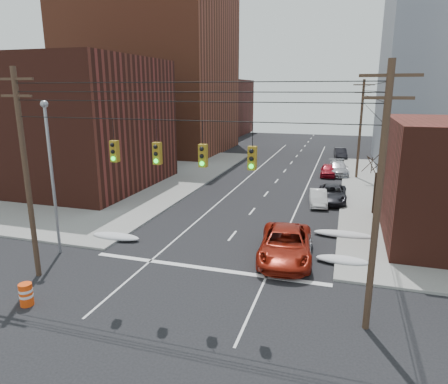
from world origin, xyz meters
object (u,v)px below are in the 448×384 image
Objects in this scene: parked_car_a at (299,243)px; parked_car_c at (332,194)px; parked_car_d at (338,168)px; construction_barrel at (26,294)px; lot_car_c at (112,176)px; parked_car_b at (318,198)px; red_pickup at (285,245)px; lot_car_a at (105,189)px; lot_car_d at (120,173)px; parked_car_f at (340,153)px; parked_car_e at (328,170)px; lot_car_b at (130,173)px.

parked_car_a is 0.75× the size of parked_car_c.
parked_car_d is 4.99× the size of construction_barrel.
parked_car_d is at bearing -65.52° from lot_car_c.
parked_car_b is at bearing -128.66° from parked_car_c.
red_pickup is 1.59× the size of lot_car_a.
parked_car_d is at bearing 88.29° from parked_car_c.
lot_car_d is 26.69m from construction_barrel.
parked_car_c is at bearing 79.64° from parked_car_a.
parked_car_d is (2.30, 26.24, -0.12)m from red_pickup.
parked_car_c is 24.92m from parked_car_f.
parked_car_a reaches higher than parked_car_b.
parked_car_f is (1.28, 26.39, 0.08)m from parked_car_b.
parked_car_c reaches higher than parked_car_e.
lot_car_a is at bearing -168.29° from parked_car_c.
parked_car_d is 1.21× the size of lot_car_d.
red_pickup is at bearing -100.54° from parked_car_f.
red_pickup is 1.56× the size of parked_car_e.
parked_car_c reaches higher than construction_barrel.
parked_car_f reaches higher than construction_barrel.
parked_car_d reaches higher than parked_car_f.
parked_car_f is at bearing -30.78° from lot_car_a.
lot_car_a is at bearing 112.64° from construction_barrel.
red_pickup reaches higher than parked_car_f.
parked_car_f is at bearing 74.58° from construction_barrel.
lot_car_b is 4.73× the size of construction_barrel.
lot_car_d is (-22.00, -9.31, 0.21)m from parked_car_e.
parked_car_e is 13.67m from parked_car_f.
parked_car_b is at bearing -78.48° from lot_car_b.
red_pickup is 20.59m from lot_car_a.
parked_car_d is at bearing 82.49° from parked_car_a.
lot_car_a is 5.47m from lot_car_c.
lot_car_c reaches higher than parked_car_e.
parked_car_c is 1.29× the size of lot_car_a.
parked_car_f is at bearing 83.70° from parked_car_a.
parked_car_b is 13.91m from parked_car_d.
red_pickup is 1.34× the size of lot_car_c.
lot_car_c is (-2.43, 4.91, 0.03)m from lot_car_a.
red_pickup is at bearing -94.63° from parked_car_e.
red_pickup is 14.06m from construction_barrel.
lot_car_d is (-23.11, -22.93, 0.17)m from parked_car_f.
parked_car_d reaches higher than parked_car_c.
parked_car_d is at bearing -43.76° from lot_car_b.
lot_car_b is (-22.19, -22.48, 0.12)m from parked_car_f.
red_pickup is 1.31m from parked_car_a.
lot_car_b is at bearing 16.00° from lot_car_a.
parked_car_f is (0.15, 24.92, 0.01)m from parked_car_c.
lot_car_c reaches higher than construction_barrel.
red_pickup is at bearing -121.95° from lot_car_d.
parked_car_a is 0.82× the size of lot_car_c.
lot_car_d is (-0.92, -0.45, 0.05)m from lot_car_b.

